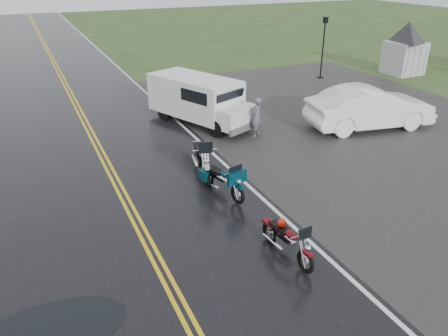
% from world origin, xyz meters
% --- Properties ---
extents(ground, '(120.00, 120.00, 0.00)m').
position_xyz_m(ground, '(0.00, 0.00, 0.00)').
color(ground, '#2D471E').
rests_on(ground, ground).
extents(road, '(8.00, 100.00, 0.04)m').
position_xyz_m(road, '(0.00, 10.00, 0.02)').
color(road, black).
rests_on(road, ground).
extents(parking_pad, '(14.00, 24.00, 0.03)m').
position_xyz_m(parking_pad, '(11.00, 5.00, 0.01)').
color(parking_pad, black).
rests_on(parking_pad, ground).
extents(visitor_center, '(16.00, 10.00, 4.80)m').
position_xyz_m(visitor_center, '(20.00, 12.00, 2.40)').
color(visitor_center, '#A8AAAD').
rests_on(visitor_center, ground).
extents(motorcycle_red, '(0.86, 1.97, 1.13)m').
position_xyz_m(motorcycle_red, '(2.97, -2.07, 0.57)').
color(motorcycle_red, '#630B0F').
rests_on(motorcycle_red, ground).
extents(motorcycle_teal, '(1.16, 2.14, 1.20)m').
position_xyz_m(motorcycle_teal, '(2.97, 1.41, 0.60)').
color(motorcycle_teal, '#052F3B').
rests_on(motorcycle_teal, ground).
extents(motorcycle_silver, '(1.41, 2.57, 1.44)m').
position_xyz_m(motorcycle_silver, '(2.57, 2.82, 0.72)').
color(motorcycle_silver, '#B3B8BC').
rests_on(motorcycle_silver, ground).
extents(van_white, '(3.89, 5.64, 2.08)m').
position_xyz_m(van_white, '(4.62, 6.67, 1.04)').
color(van_white, silver).
rests_on(van_white, ground).
extents(person_at_van, '(0.71, 0.68, 1.64)m').
position_xyz_m(person_at_van, '(6.13, 6.11, 0.82)').
color(person_at_van, '#54545A').
rests_on(person_at_van, ground).
extents(sedan_white, '(5.63, 2.78, 1.78)m').
position_xyz_m(sedan_white, '(11.02, 4.98, 0.89)').
color(sedan_white, white).
rests_on(sedan_white, ground).
extents(lamp_post_far_right, '(0.31, 0.31, 3.66)m').
position_xyz_m(lamp_post_far_right, '(14.54, 13.20, 1.83)').
color(lamp_post_far_right, black).
rests_on(lamp_post_far_right, ground).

